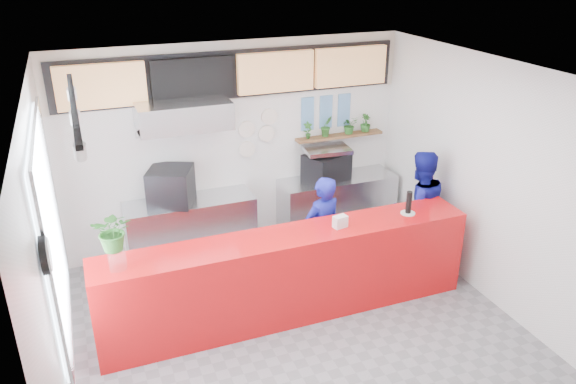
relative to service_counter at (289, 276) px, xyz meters
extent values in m
plane|color=slate|center=(0.00, -0.40, -0.55)|extent=(5.00, 5.00, 0.00)
plane|color=silver|center=(0.00, -0.40, 2.45)|extent=(5.00, 5.00, 0.00)
plane|color=white|center=(0.00, 2.10, 0.95)|extent=(5.00, 0.00, 5.00)
plane|color=white|center=(-2.50, -0.40, 0.95)|extent=(0.00, 5.00, 5.00)
plane|color=white|center=(2.50, -0.40, 0.95)|extent=(0.00, 5.00, 5.00)
cube|color=red|center=(0.00, 0.00, 0.00)|extent=(4.50, 0.60, 1.10)
cube|color=beige|center=(0.00, 2.09, 2.05)|extent=(5.00, 0.02, 0.80)
cube|color=#B2B5BA|center=(-0.80, 1.80, -0.10)|extent=(1.80, 0.60, 0.90)
cube|color=black|center=(-1.03, 1.80, 0.60)|extent=(0.74, 0.74, 0.51)
cube|color=#B2B5BA|center=(-0.80, 1.75, 1.60)|extent=(1.20, 0.70, 0.35)
cube|color=#B2B5BA|center=(-0.80, 1.75, 1.40)|extent=(1.20, 0.69, 0.31)
cube|color=#B2B5BA|center=(1.50, 1.80, -0.10)|extent=(1.80, 0.60, 0.90)
cube|color=black|center=(1.30, 1.80, 0.56)|extent=(0.77, 0.67, 0.42)
cube|color=#A4A6AB|center=(1.30, 1.80, 0.83)|extent=(0.71, 0.52, 0.06)
cube|color=brown|center=(1.60, 2.00, 0.95)|extent=(1.40, 0.18, 0.04)
cube|color=tan|center=(-1.75, 1.98, 2.00)|extent=(1.10, 0.10, 0.55)
cube|color=black|center=(-0.59, 1.98, 2.00)|extent=(1.10, 0.10, 0.55)
cube|color=tan|center=(0.57, 1.98, 2.00)|extent=(1.10, 0.10, 0.55)
cube|color=tan|center=(1.73, 1.98, 2.00)|extent=(1.10, 0.10, 0.55)
cube|color=black|center=(0.00, 2.06, 2.00)|extent=(4.80, 0.04, 0.65)
cube|color=silver|center=(-2.47, -0.10, 1.15)|extent=(0.04, 2.20, 1.90)
cube|color=#B2B5BA|center=(-2.45, -0.10, 1.15)|extent=(0.03, 2.30, 2.00)
cylinder|color=black|center=(-2.46, -1.30, 1.50)|extent=(0.05, 0.30, 0.30)
cylinder|color=white|center=(-2.43, -1.30, 1.50)|extent=(0.02, 0.26, 0.26)
cube|color=black|center=(-2.10, -0.40, 2.39)|extent=(0.05, 2.40, 0.04)
cylinder|color=silver|center=(0.15, 2.07, 1.20)|extent=(0.24, 0.03, 0.24)
cylinder|color=silver|center=(0.45, 2.07, 1.10)|extent=(0.24, 0.03, 0.24)
cylinder|color=silver|center=(0.15, 2.07, 0.90)|extent=(0.24, 0.03, 0.24)
cylinder|color=silver|center=(0.50, 2.07, 1.35)|extent=(0.24, 0.03, 0.24)
cube|color=#598CBF|center=(1.10, 2.08, 1.45)|extent=(0.20, 0.02, 0.25)
cube|color=#598CBF|center=(1.40, 2.08, 1.45)|extent=(0.20, 0.02, 0.25)
cube|color=#598CBF|center=(1.70, 2.08, 1.45)|extent=(0.20, 0.02, 0.25)
cube|color=#598CBF|center=(1.10, 2.08, 1.20)|extent=(0.20, 0.02, 0.25)
cube|color=#598CBF|center=(1.40, 2.08, 1.20)|extent=(0.20, 0.02, 0.25)
cube|color=#598CBF|center=(1.70, 2.08, 1.20)|extent=(0.20, 0.02, 0.25)
imported|color=navy|center=(0.65, 0.49, 0.22)|extent=(0.63, 0.49, 1.53)
imported|color=navy|center=(2.11, 0.53, 0.29)|extent=(0.86, 0.69, 1.67)
imported|color=#275D20|center=(1.08, 2.00, 1.10)|extent=(0.15, 0.11, 0.26)
imported|color=#275D20|center=(1.38, 2.00, 1.13)|extent=(0.20, 0.17, 0.32)
imported|color=#275D20|center=(1.76, 2.00, 1.10)|extent=(0.26, 0.23, 0.27)
imported|color=#275D20|center=(2.04, 2.00, 1.11)|extent=(0.19, 0.19, 0.28)
cylinder|color=silver|center=(-1.91, -0.05, 0.66)|extent=(0.19, 0.19, 0.22)
imported|color=#275D20|center=(-1.91, -0.05, 0.99)|extent=(0.47, 0.44, 0.44)
cube|color=silver|center=(0.63, -0.04, 0.62)|extent=(0.18, 0.13, 0.14)
cylinder|color=silver|center=(1.58, -0.01, 0.56)|extent=(0.20, 0.20, 0.01)
cylinder|color=black|center=(1.58, -0.01, 0.71)|extent=(0.08, 0.08, 0.28)
camera|label=1|loc=(-2.08, -5.33, 3.60)|focal=35.00mm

